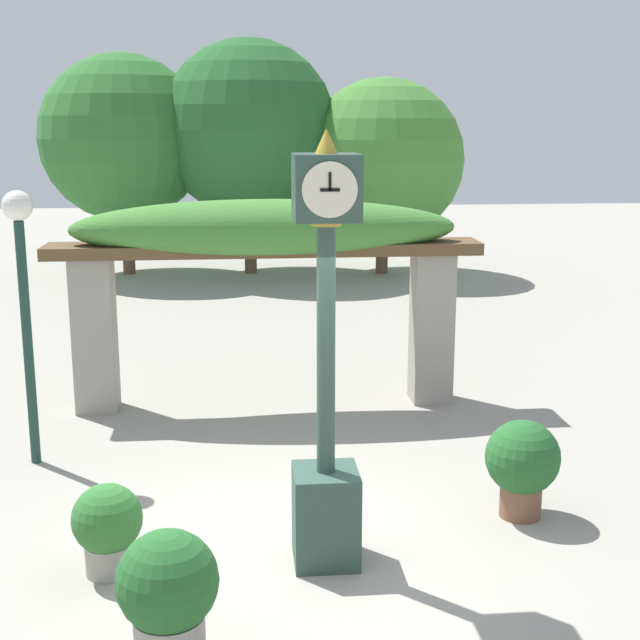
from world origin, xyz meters
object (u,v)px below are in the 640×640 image
object	(u,v)px
potted_plant_near_left	(107,525)
lamp_post	(22,274)
pedestal_clock	(326,391)
potted_plant_far_left	(522,463)
potted_plant_near_right	(168,592)

from	to	relation	value
potted_plant_near_left	lamp_post	bearing A→B (deg)	114.03
pedestal_clock	potted_plant_far_left	distance (m)	2.16
potted_plant_far_left	lamp_post	world-z (taller)	lamp_post
potted_plant_near_left	potted_plant_far_left	size ratio (longest dim) A/B	0.82
potted_plant_far_left	potted_plant_near_left	bearing A→B (deg)	-168.74
lamp_post	pedestal_clock	bearing A→B (deg)	-40.41
pedestal_clock	potted_plant_near_left	distance (m)	2.01
potted_plant_near_right	lamp_post	distance (m)	4.28
potted_plant_near_right	potted_plant_far_left	xyz separation A→B (m)	(2.99, 1.92, 0.02)
pedestal_clock	potted_plant_far_left	size ratio (longest dim) A/B	3.83
potted_plant_near_left	potted_plant_far_left	xyz separation A→B (m)	(3.55, 0.71, 0.11)
potted_plant_far_left	potted_plant_near_right	bearing A→B (deg)	-147.24
potted_plant_near_left	pedestal_clock	bearing A→B (deg)	1.57
pedestal_clock	potted_plant_far_left	xyz separation A→B (m)	(1.83, 0.66, -0.93)
pedestal_clock	potted_plant_near_right	size ratio (longest dim) A/B	3.78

